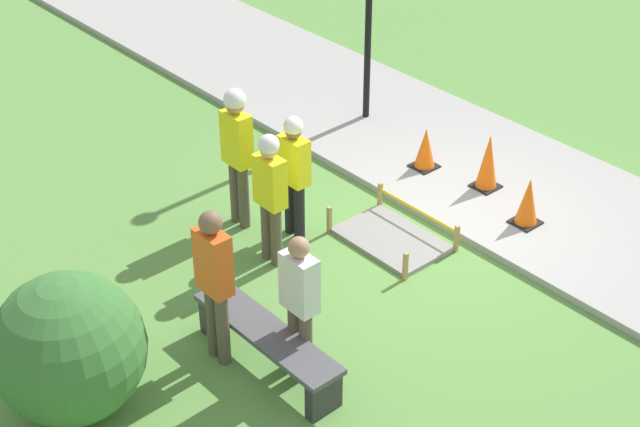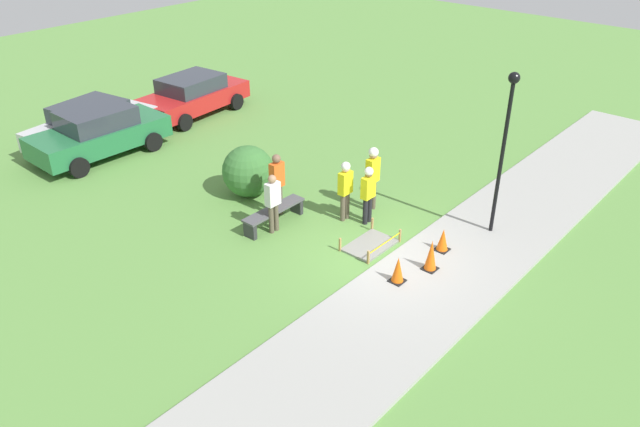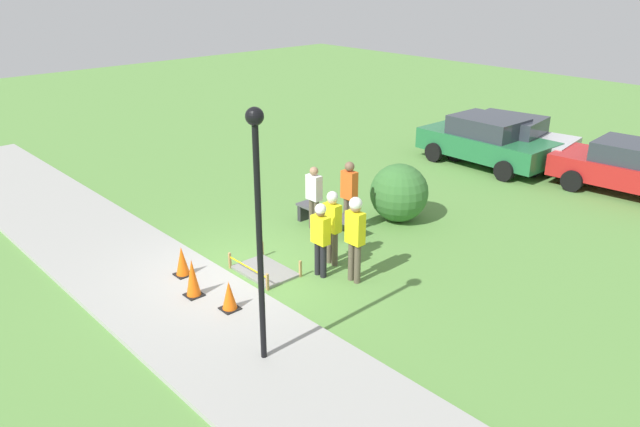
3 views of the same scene
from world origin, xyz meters
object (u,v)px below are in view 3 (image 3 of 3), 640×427
Objects in this scene: traffic_cone_far_patch at (193,278)px; parked_car_red at (635,168)px; worker_assistant at (321,234)px; worker_trainee at (355,231)px; bystander_in_gray_shirt at (314,195)px; parked_car_green at (486,141)px; park_bench at (328,217)px; worker_supervisor at (332,222)px; traffic_cone_sidewalk_edge at (229,295)px; lamppost_near at (258,204)px; parked_car_silver at (507,138)px; bystander_in_orange_shirt at (349,192)px; traffic_cone_near_patch at (182,261)px.

parked_car_red reaches higher than traffic_cone_far_patch.
worker_assistant is 0.78m from worker_trainee.
bystander_in_gray_shirt is 0.37× the size of parked_car_green.
park_bench is 2.06m from worker_supervisor.
parked_car_red is at bearing 80.61° from worker_trainee.
traffic_cone_far_patch is at bearing -79.51° from park_bench.
park_bench is 0.68m from bystander_in_gray_shirt.
parked_car_red reaches higher than traffic_cone_sidewalk_edge.
worker_supervisor is 4.33m from lamppost_near.
parked_car_red is 1.04× the size of parked_car_green.
lamppost_near reaches higher than bystander_in_gray_shirt.
worker_trainee is (2.42, -1.48, 0.81)m from park_bench.
bystander_in_gray_shirt is at bearing -99.04° from parked_car_silver.
bystander_in_gray_shirt is (-1.07, 4.19, 0.44)m from traffic_cone_far_patch.
traffic_cone_far_patch is 0.48× the size of bystander_in_gray_shirt.
bystander_in_orange_shirt reaches higher than parked_car_green.
park_bench is 1.15× the size of worker_supervisor.
traffic_cone_far_patch is 4.35m from bystander_in_gray_shirt.
bystander_in_orange_shirt is at bearing 82.76° from traffic_cone_near_patch.
park_bench is (-1.75, 4.20, -0.04)m from traffic_cone_sidewalk_edge.
worker_trainee reaches higher than traffic_cone_sidewalk_edge.
worker_supervisor is (0.67, 3.17, 0.53)m from traffic_cone_far_patch.
parked_car_silver is at bearing 100.15° from worker_supervisor.
worker_assistant reaches higher than traffic_cone_sidewalk_edge.
worker_assistant is 3.80m from lamppost_near.
parked_car_red is at bearing 66.14° from bystander_in_orange_shirt.
worker_supervisor is 0.96m from worker_trainee.
traffic_cone_far_patch is 12.16m from parked_car_green.
parked_car_green is at bearing 102.52° from worker_supervisor.
traffic_cone_far_patch is 0.19× the size of lamppost_near.
traffic_cone_far_patch is 0.42× the size of worker_trainee.
worker_trainee is at bearing 107.72° from lamppost_near.
bystander_in_orange_shirt is at bearing 123.74° from worker_supervisor.
traffic_cone_sidewalk_edge is (1.85, -0.07, -0.03)m from traffic_cone_near_patch.
worker_trainee is 2.95m from bystander_in_gray_shirt.
traffic_cone_near_patch is at bearing -128.98° from worker_assistant.
traffic_cone_sidewalk_edge is 0.36× the size of bystander_in_gray_shirt.
parked_car_silver is (-2.00, 10.34, -0.17)m from worker_assistant.
traffic_cone_far_patch reaches higher than traffic_cone_near_patch.
traffic_cone_sidewalk_edge is 0.33× the size of bystander_in_orange_shirt.
bystander_in_orange_shirt reaches higher than parked_car_red.
lamppost_near is (1.94, -3.41, 1.84)m from worker_supervisor.
lamppost_near is (3.54, -0.54, 2.44)m from traffic_cone_near_patch.
worker_supervisor is 2.02m from bystander_in_gray_shirt.
worker_assistant is 0.39× the size of lamppost_near.
traffic_cone_near_patch is at bearing 177.72° from traffic_cone_sidewalk_edge.
bystander_in_orange_shirt is at bearing 137.91° from worker_trainee.
parked_car_silver is at bearing 105.66° from lamppost_near.
park_bench is 0.43× the size of parked_car_red.
traffic_cone_sidewalk_edge is 12.07m from parked_car_green.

